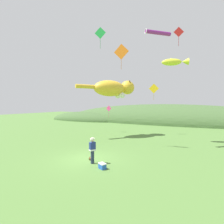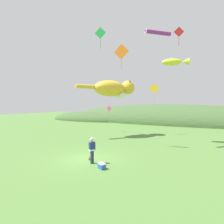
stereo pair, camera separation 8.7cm
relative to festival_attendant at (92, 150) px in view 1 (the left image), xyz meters
The scene contains 13 objects.
ground_plane 1.45m from the festival_attendant, 143.57° to the left, with size 120.00×120.00×0.00m, color #517A38.
distant_hill_ridge 29.90m from the festival_attendant, 94.88° to the left, with size 54.40×15.58×8.09m.
festival_attendant is the anchor object (origin of this frame).
kite_spool 1.10m from the festival_attendant, 135.40° to the left, with size 0.13×0.24×0.24m.
picnic_cooler 1.45m from the festival_attendant, 26.40° to the right, with size 0.58×0.51×0.36m.
kite_giant_cat 11.64m from the festival_attendant, 108.75° to the left, with size 5.24×6.52×2.36m.
kite_fish_windsock 12.89m from the festival_attendant, 67.73° to the left, with size 2.81×1.58×0.84m.
kite_tube_streamer 12.39m from the festival_attendant, 68.42° to the left, with size 2.17×2.09×0.44m.
kite_diamond_red 14.80m from the festival_attendant, 65.38° to the left, with size 0.97×0.40×1.94m.
kite_diamond_green 10.98m from the festival_attendant, 114.51° to the left, with size 1.06×0.31×2.00m.
kite_diamond_pink 13.67m from the festival_attendant, 113.51° to the left, with size 0.86×0.13×1.77m.
kite_diamond_gold 14.54m from the festival_attendant, 86.45° to the left, with size 1.31×0.15×2.21m.
kite_diamond_orange 9.47m from the festival_attendant, 91.64° to the left, with size 1.44×0.18×2.35m.
Camera 1 is at (7.49, -10.55, 4.09)m, focal length 28.00 mm.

